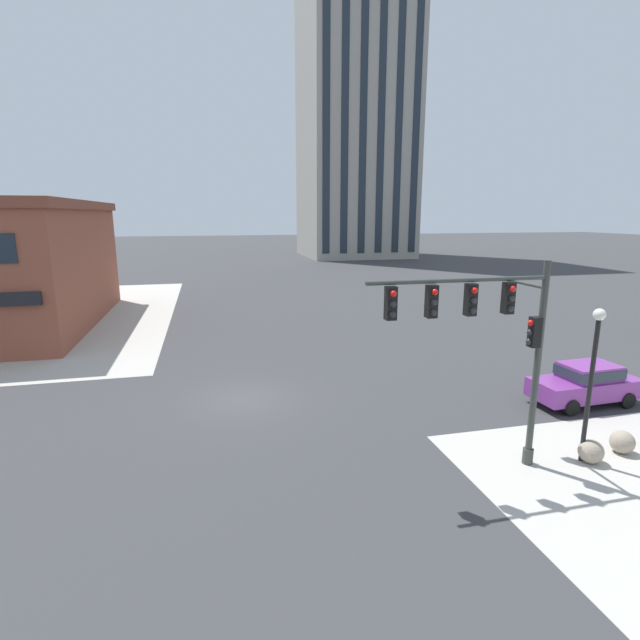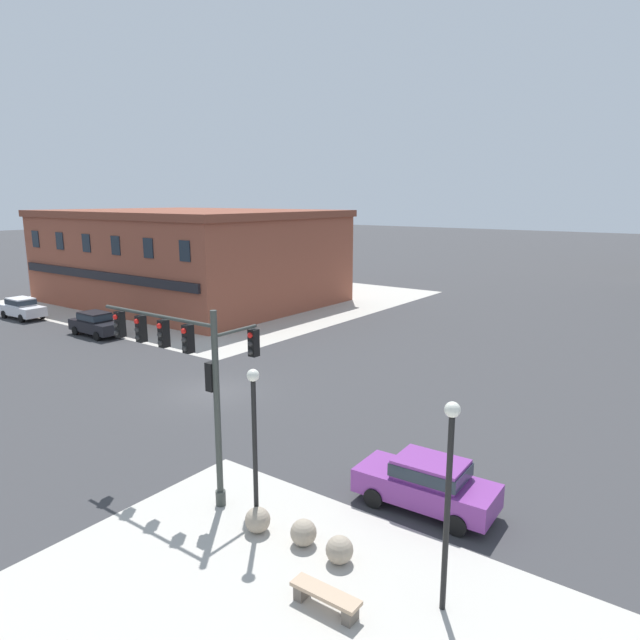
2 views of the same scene
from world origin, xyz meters
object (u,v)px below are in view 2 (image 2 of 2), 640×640
object	(u,v)px
bollard_sphere_curb_b	(303,533)
street_lamp_mid_sidewalk	(449,482)
bench_near_signal	(325,597)
street_lamp_corner_near	(254,429)
car_main_southbound_far	(22,307)
traffic_signal_main	(190,365)
car_main_northbound_near	(427,482)
bollard_sphere_curb_a	(258,520)
bollard_sphere_curb_c	(339,550)
car_main_southbound_near	(96,323)

from	to	relation	value
bollard_sphere_curb_b	street_lamp_mid_sidewalk	size ratio (longest dim) A/B	0.14
bollard_sphere_curb_b	street_lamp_mid_sidewalk	distance (m)	5.15
street_lamp_mid_sidewalk	bench_near_signal	bearing A→B (deg)	-143.03
bench_near_signal	street_lamp_mid_sidewalk	bearing A→B (deg)	36.97
street_lamp_corner_near	car_main_southbound_far	world-z (taller)	street_lamp_corner_near
traffic_signal_main	bollard_sphere_curb_b	bearing A→B (deg)	-3.22
car_main_northbound_near	street_lamp_mid_sidewalk	bearing A→B (deg)	-59.00
bollard_sphere_curb_a	bollard_sphere_curb_c	xyz separation A→B (m)	(2.74, 0.23, 0.00)
bollard_sphere_curb_c	bench_near_signal	size ratio (longest dim) A/B	0.42
bench_near_signal	street_lamp_corner_near	world-z (taller)	street_lamp_corner_near
traffic_signal_main	bollard_sphere_curb_b	xyz separation A→B (m)	(4.79, -0.27, -3.99)
bench_near_signal	car_main_southbound_near	bearing A→B (deg)	156.54
traffic_signal_main	bollard_sphere_curb_b	distance (m)	6.24
traffic_signal_main	street_lamp_mid_sidewalk	size ratio (longest dim) A/B	1.22
street_lamp_mid_sidewalk	car_main_southbound_far	xyz separation A→B (m)	(-41.73, 10.89, -2.36)
bollard_sphere_curb_a	bollard_sphere_curb_b	world-z (taller)	same
bollard_sphere_curb_b	car_main_southbound_near	world-z (taller)	car_main_southbound_near
car_main_northbound_near	car_main_southbound_near	xyz separation A→B (m)	(-29.26, 7.21, 0.00)
bollard_sphere_curb_c	street_lamp_mid_sidewalk	world-z (taller)	street_lamp_mid_sidewalk
street_lamp_mid_sidewalk	car_main_northbound_near	distance (m)	5.07
street_lamp_corner_near	bench_near_signal	bearing A→B (deg)	-23.53
bollard_sphere_curb_b	bollard_sphere_curb_c	xyz separation A→B (m)	(1.27, -0.06, 0.00)
bollard_sphere_curb_a	bollard_sphere_curb_b	bearing A→B (deg)	11.20
street_lamp_corner_near	car_main_southbound_far	size ratio (longest dim) A/B	1.11
car_main_southbound_near	traffic_signal_main	bearing A→B (deg)	-25.46
traffic_signal_main	car_main_southbound_near	xyz separation A→B (m)	(-22.54, 10.73, -3.44)
bollard_sphere_curb_c	car_main_northbound_near	distance (m)	3.95
bollard_sphere_curb_a	street_lamp_corner_near	distance (m)	2.75
street_lamp_corner_near	car_main_southbound_near	xyz separation A→B (m)	(-25.67, 11.13, -2.19)
street_lamp_corner_near	car_main_southbound_near	world-z (taller)	street_lamp_corner_near
bollard_sphere_curb_c	street_lamp_corner_near	bearing A→B (deg)	-178.62
bollard_sphere_curb_a	car_main_northbound_near	bearing A→B (deg)	50.14
street_lamp_mid_sidewalk	bollard_sphere_curb_a	bearing A→B (deg)	-177.67
bollard_sphere_curb_b	car_main_southbound_near	size ratio (longest dim) A/B	0.17
traffic_signal_main	street_lamp_mid_sidewalk	distance (m)	9.11
bollard_sphere_curb_a	car_main_southbound_near	xyz separation A→B (m)	(-25.86, 11.29, 0.54)
bench_near_signal	car_main_southbound_far	size ratio (longest dim) A/B	0.41
car_main_southbound_far	traffic_signal_main	bearing A→B (deg)	-17.90
street_lamp_corner_near	car_main_northbound_near	xyz separation A→B (m)	(3.60, 3.92, -2.19)
traffic_signal_main	car_main_southbound_far	xyz separation A→B (m)	(-32.69, 10.56, -3.44)
car_main_southbound_near	car_main_northbound_near	bearing A→B (deg)	-13.84
bollard_sphere_curb_b	traffic_signal_main	bearing A→B (deg)	176.78
car_main_northbound_near	car_main_southbound_far	xyz separation A→B (m)	(-39.41, 7.04, 0.00)
street_lamp_corner_near	car_main_southbound_near	distance (m)	28.06
traffic_signal_main	bench_near_signal	distance (m)	8.17
bollard_sphere_curb_a	car_main_southbound_far	xyz separation A→B (m)	(-36.01, 11.12, 0.54)
bollard_sphere_curb_c	traffic_signal_main	bearing A→B (deg)	176.88
bollard_sphere_curb_c	car_main_northbound_near	world-z (taller)	car_main_northbound_near
car_main_southbound_near	street_lamp_mid_sidewalk	bearing A→B (deg)	-19.30
bollard_sphere_curb_c	car_main_southbound_near	xyz separation A→B (m)	(-28.60, 11.06, 0.54)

